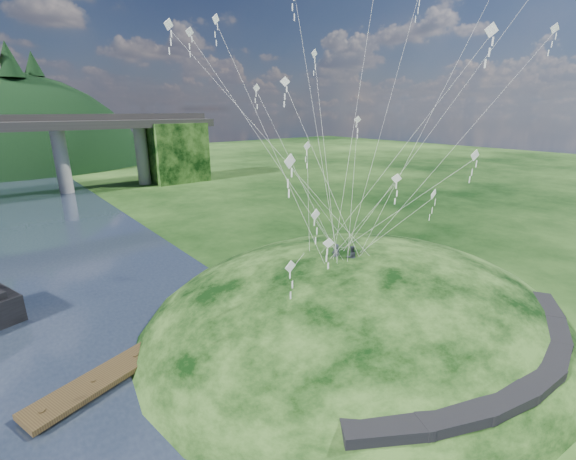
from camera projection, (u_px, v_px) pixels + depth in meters
ground at (298, 365)px, 25.12m from camera, size 320.00×320.00×0.00m
grass_hill at (356, 330)px, 31.84m from camera, size 36.00×32.00×13.00m
footpath at (510, 367)px, 21.71m from camera, size 22.29×5.84×0.83m
wooden_dock at (136, 358)px, 25.13m from camera, size 13.50×6.21×0.97m
kite_flyers at (346, 245)px, 29.75m from camera, size 1.63×1.71×1.98m
kite_swarm at (357, 85)px, 27.17m from camera, size 20.56×17.96×21.55m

